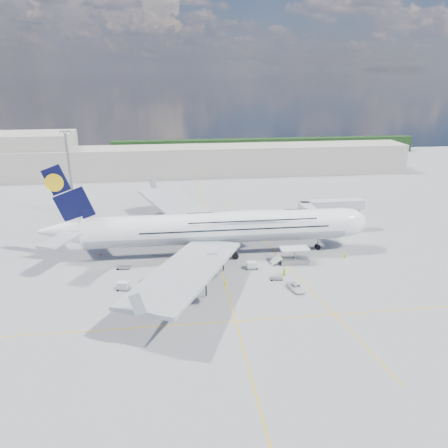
{
  "coord_description": "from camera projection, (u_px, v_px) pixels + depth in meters",
  "views": [
    {
      "loc": [
        -10.3,
        -86.34,
        42.0
      ],
      "look_at": [
        1.38,
        8.0,
        8.37
      ],
      "focal_mm": 35.0,
      "sensor_mm": 36.0,
      "label": 1
    }
  ],
  "objects": [
    {
      "name": "dolly_row_c",
      "position": [
        185.0,
        293.0,
        86.43
      ],
      "size": [
        3.04,
        2.29,
        0.4
      ],
      "rotation": [
        0.0,
        0.0,
        0.35
      ],
      "color": "gray",
      "rests_on": "ground"
    },
    {
      "name": "cone_wing_right_inner",
      "position": [
        148.0,
        299.0,
        84.03
      ],
      "size": [
        0.44,
        0.44,
        0.56
      ],
      "color": "#F0420C",
      "rests_on": "ground"
    },
    {
      "name": "cone_wing_right_outer",
      "position": [
        139.0,
        293.0,
        86.54
      ],
      "size": [
        0.5,
        0.5,
        0.63
      ],
      "color": "#F0420C",
      "rests_on": "ground"
    },
    {
      "name": "crew_tug",
      "position": [
        226.0,
        284.0,
        88.82
      ],
      "size": [
        1.1,
        0.83,
        1.51
      ],
      "primitive_type": "imported",
      "rotation": [
        0.0,
        0.0,
        -0.31
      ],
      "color": "#E9FD1A",
      "rests_on": "ground"
    },
    {
      "name": "cone_wing_left_outer",
      "position": [
        176.0,
        221.0,
        128.05
      ],
      "size": [
        0.42,
        0.42,
        0.54
      ],
      "color": "#F0420C",
      "rests_on": "ground"
    },
    {
      "name": "taxi_line_main",
      "position": [
        222.0,
        272.0,
        95.98
      ],
      "size": [
        0.25,
        220.0,
        0.01
      ],
      "primitive_type": "cube",
      "color": "gold",
      "rests_on": "ground"
    },
    {
      "name": "dolly_row_a",
      "position": [
        123.0,
        286.0,
        87.9
      ],
      "size": [
        3.04,
        2.04,
        1.76
      ],
      "rotation": [
        0.0,
        0.0,
        -0.21
      ],
      "color": "gray",
      "rests_on": "ground"
    },
    {
      "name": "cone_wing_left_inner",
      "position": [
        159.0,
        233.0,
        118.03
      ],
      "size": [
        0.47,
        0.47,
        0.6
      ],
      "color": "#F0420C",
      "rests_on": "ground"
    },
    {
      "name": "crew_nose",
      "position": [
        345.0,
        256.0,
        102.09
      ],
      "size": [
        0.73,
        0.55,
        1.81
      ],
      "primitive_type": "imported",
      "rotation": [
        0.0,
        0.0,
        0.18
      ],
      "color": "#B2EF19",
      "rests_on": "ground"
    },
    {
      "name": "hangar",
      "position": [
        23.0,
        155.0,
        178.43
      ],
      "size": [
        40.0,
        22.0,
        18.0
      ],
      "primitive_type": "cube",
      "color": "#B2AD9E",
      "rests_on": "ground"
    },
    {
      "name": "cargo_loader",
      "position": [
        293.0,
        258.0,
        100.22
      ],
      "size": [
        8.53,
        3.2,
        3.67
      ],
      "color": "silver",
      "rests_on": "ground"
    },
    {
      "name": "baggage_tug",
      "position": [
        171.0,
        282.0,
        89.66
      ],
      "size": [
        2.97,
        1.43,
        1.85
      ],
      "rotation": [
        0.0,
        0.0,
        0.0
      ],
      "color": "silver",
      "rests_on": "ground"
    },
    {
      "name": "jet_bridge",
      "position": [
        323.0,
        209.0,
        116.74
      ],
      "size": [
        18.8,
        12.1,
        8.5
      ],
      "color": "#B7B7BC",
      "rests_on": "ground"
    },
    {
      "name": "terminal",
      "position": [
        195.0,
        161.0,
        182.86
      ],
      "size": [
        180.0,
        16.0,
        12.0
      ],
      "primitive_type": "cube",
      "color": "#B2AD9E",
      "rests_on": "ground"
    },
    {
      "name": "crew_loader",
      "position": [
        284.0,
        260.0,
        100.0
      ],
      "size": [
        1.0,
        1.05,
        1.7
      ],
      "primitive_type": "imported",
      "rotation": [
        0.0,
        0.0,
        -0.95
      ],
      "color": "#A6DD17",
      "rests_on": "ground"
    },
    {
      "name": "cone_tail",
      "position": [
        101.0,
        254.0,
        104.71
      ],
      "size": [
        0.43,
        0.43,
        0.55
      ],
      "color": "#F0420C",
      "rests_on": "ground"
    },
    {
      "name": "dolly_nose_far",
      "position": [
        276.0,
        278.0,
        92.43
      ],
      "size": [
        2.83,
        1.76,
        0.39
      ],
      "rotation": [
        0.0,
        0.0,
        -0.13
      ],
      "color": "gray",
      "rests_on": "ground"
    },
    {
      "name": "service_van",
      "position": [
        296.0,
        287.0,
        87.85
      ],
      "size": [
        3.08,
        5.05,
        1.31
      ],
      "primitive_type": "imported",
      "rotation": [
        0.0,
        0.0,
        0.2
      ],
      "color": "silver",
      "rests_on": "ground"
    },
    {
      "name": "crew_wing",
      "position": [
        165.0,
        269.0,
        95.33
      ],
      "size": [
        0.9,
        1.09,
        1.74
      ],
      "primitive_type": "imported",
      "rotation": [
        0.0,
        0.0,
        1.02
      ],
      "color": "#CDF91A",
      "rests_on": "ground"
    },
    {
      "name": "crew_van",
      "position": [
        284.0,
        271.0,
        94.11
      ],
      "size": [
        1.04,
        1.15,
        1.97
      ],
      "primitive_type": "imported",
      "rotation": [
        0.0,
        0.0,
        2.12
      ],
      "color": "#92DC17",
      "rests_on": "ground"
    },
    {
      "name": "taxi_line_cross",
      "position": [
        236.0,
        321.0,
        77.27
      ],
      "size": [
        120.0,
        0.25,
        0.01
      ],
      "primitive_type": "cube",
      "color": "gold",
      "rests_on": "ground"
    },
    {
      "name": "ground",
      "position": [
        222.0,
        272.0,
        95.98
      ],
      "size": [
        300.0,
        300.0,
        0.0
      ],
      "primitive_type": "plane",
      "color": "gray",
      "rests_on": "ground"
    },
    {
      "name": "light_mast",
      "position": [
        70.0,
        173.0,
        129.04
      ],
      "size": [
        3.0,
        0.7,
        25.5
      ],
      "color": "gray",
      "rests_on": "ground"
    },
    {
      "name": "catering_truck_outer",
      "position": [
        176.0,
        201.0,
        140.14
      ],
      "size": [
        7.86,
        3.46,
        4.58
      ],
      "rotation": [
        0.0,
        0.0,
        -0.1
      ],
      "color": "gray",
      "rests_on": "ground"
    },
    {
      "name": "taxi_line_diag",
      "position": [
        274.0,
        251.0,
        106.96
      ],
      "size": [
        14.16,
        99.06,
        0.01
      ],
      "primitive_type": "cube",
      "rotation": [
        0.0,
        0.0,
        0.14
      ],
      "color": "gold",
      "rests_on": "ground"
    },
    {
      "name": "dolly_back",
      "position": [
        123.0,
        267.0,
        97.49
      ],
      "size": [
        3.36,
        2.39,
        0.45
      ],
      "rotation": [
        0.0,
        0.0,
        -0.28
      ],
      "color": "gray",
      "rests_on": "ground"
    },
    {
      "name": "dolly_row_b",
      "position": [
        147.0,
        281.0,
        91.28
      ],
      "size": [
        3.33,
        2.41,
        0.44
      ],
      "rotation": [
        0.0,
        0.0,
        -0.3
      ],
      "color": "gray",
      "rests_on": "ground"
    },
    {
      "name": "catering_truck_inner",
      "position": [
        160.0,
        227.0,
        118.28
      ],
      "size": [
        7.35,
        5.25,
        4.04
      ],
      "rotation": [
        0.0,
        0.0,
        0.5
      ],
      "color": "gray",
      "rests_on": "ground"
    },
    {
      "name": "tree_line",
      "position": [
        266.0,
        146.0,
        230.27
      ],
      "size": [
        160.0,
        6.0,
        8.0
      ],
      "primitive_type": "cube",
      "color": "#193814",
      "rests_on": "ground"
    },
    {
      "name": "dolly_nose_near",
      "position": [
        251.0,
        265.0,
        97.26
      ],
      "size": [
        2.81,
        1.58,
        1.74
      ],
      "rotation": [
        0.0,
        0.0,
        0.04
      ],
      "color": "gray",
      "rests_on": "ground"
    },
    {
      "name": "airliner",
      "position": [
        218.0,
        227.0,
        103.08
      ],
      "size": [
        77.26,
        79.15,
        23.71
      ],
      "color": "white",
      "rests_on": "ground"
    },
    {
      "name": "cone_nose",
      "position": [
        333.0,
        236.0,
        116.15
      ],
      "size": [
        0.43,
        0.43,
        0.55
      ],
      "color": "#F0420C",
      "rests_on": "ground"
    }
  ]
}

